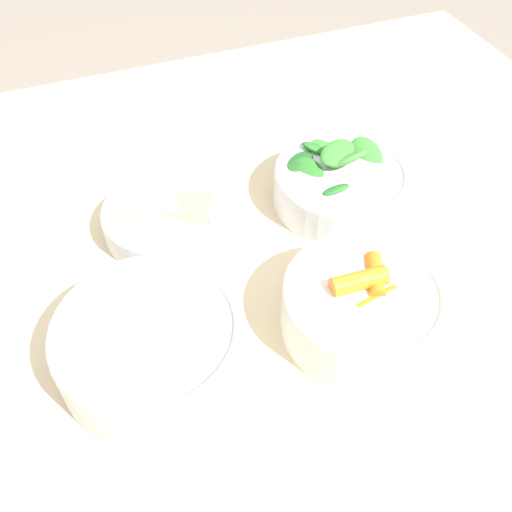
# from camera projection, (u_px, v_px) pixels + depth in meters

# --- Properties ---
(dining_table) EXTENTS (1.30, 1.01, 0.74)m
(dining_table) POSITION_uv_depth(u_px,v_px,m) (205.00, 341.00, 0.70)
(dining_table) COLOR beige
(dining_table) RESTS_ON ground_plane
(bowl_carrots) EXTENTS (0.16, 0.16, 0.07)m
(bowl_carrots) POSITION_uv_depth(u_px,v_px,m) (362.00, 306.00, 0.58)
(bowl_carrots) COLOR silver
(bowl_carrots) RESTS_ON dining_table
(bowl_greens) EXTENTS (0.17, 0.17, 0.09)m
(bowl_greens) POSITION_uv_depth(u_px,v_px,m) (340.00, 183.00, 0.72)
(bowl_greens) COLOR silver
(bowl_greens) RESTS_ON dining_table
(bowl_beans_hotdog) EXTENTS (0.18, 0.18, 0.07)m
(bowl_beans_hotdog) POSITION_uv_depth(u_px,v_px,m) (151.00, 346.00, 0.55)
(bowl_beans_hotdog) COLOR silver
(bowl_beans_hotdog) RESTS_ON dining_table
(bowl_cookies) EXTENTS (0.14, 0.14, 0.05)m
(bowl_cookies) POSITION_uv_depth(u_px,v_px,m) (163.00, 218.00, 0.68)
(bowl_cookies) COLOR silver
(bowl_cookies) RESTS_ON dining_table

